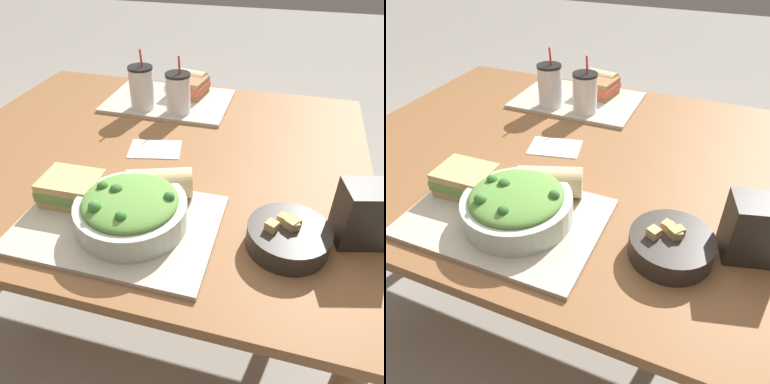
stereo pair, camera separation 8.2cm
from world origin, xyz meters
TOP-DOWN VIEW (x-y plane):
  - ground_plane at (0.00, 0.00)m, footprint 12.00×12.00m
  - dining_table at (0.00, 0.00)m, footprint 1.27×1.09m
  - tray_near at (0.05, -0.34)m, footprint 0.45×0.31m
  - tray_far at (-0.06, 0.35)m, footprint 0.45×0.31m
  - salad_bowl at (0.08, -0.33)m, footprint 0.25×0.25m
  - soup_bowl at (0.42, -0.30)m, footprint 0.18×0.18m
  - sandwich_near at (-0.09, -0.29)m, footprint 0.14×0.11m
  - baguette_near at (0.11, -0.22)m, footprint 0.17×0.12m
  - sandwich_far at (0.00, 0.41)m, footprint 0.15×0.14m
  - baguette_far at (-0.00, 0.46)m, footprint 0.13×0.10m
  - drink_cup_dark at (-0.12, 0.25)m, footprint 0.09×0.09m
  - drink_cup_red at (0.01, 0.25)m, footprint 0.09×0.09m
  - chip_bag at (0.57, -0.24)m, footprint 0.13×0.11m
  - napkin_folded at (0.01, 0.01)m, footprint 0.17×0.14m

SIDE VIEW (x-z plane):
  - ground_plane at x=0.00m, z-range 0.00..0.00m
  - dining_table at x=0.00m, z-range 0.28..1.02m
  - napkin_folded at x=0.01m, z-range 0.74..0.74m
  - tray_near at x=0.05m, z-range 0.74..0.75m
  - tray_far at x=-0.06m, z-range 0.74..0.75m
  - soup_bowl at x=0.42m, z-range 0.73..0.80m
  - sandwich_near at x=-0.09m, z-range 0.75..0.82m
  - sandwich_far at x=0.00m, z-range 0.75..0.82m
  - baguette_near at x=0.11m, z-range 0.75..0.83m
  - baguette_far at x=0.00m, z-range 0.75..0.83m
  - salad_bowl at x=0.08m, z-range 0.75..0.84m
  - chip_bag at x=0.57m, z-range 0.74..0.88m
  - drink_cup_red at x=0.01m, z-range 0.72..0.91m
  - drink_cup_dark at x=-0.12m, z-range 0.72..0.92m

